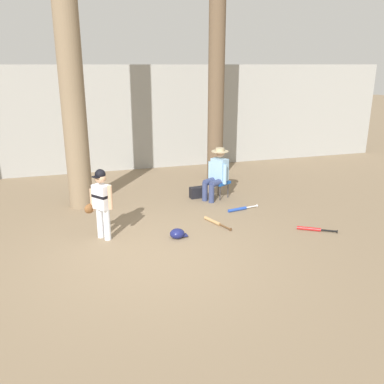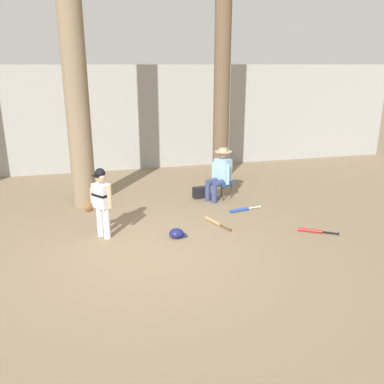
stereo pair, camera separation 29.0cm
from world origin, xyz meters
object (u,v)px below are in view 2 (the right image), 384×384
Objects in this scene: tree_near_player at (76,85)px; bat_wood_tan at (215,222)px; bat_red_barrel at (313,231)px; young_ballplayer at (101,199)px; handbag_beside_stool at (200,193)px; folding_stool at (223,183)px; batting_helmet_navy at (177,233)px; bat_blue_youth at (242,210)px; tree_behind_spectator at (222,95)px; seated_spectator at (220,173)px.

bat_wood_tan is at bearing -36.78° from tree_near_player.
bat_wood_tan is (-1.67, 0.89, 0.00)m from bat_red_barrel.
young_ballplayer is 3.00m from handbag_beside_stool.
young_ballplayer is 2.38× the size of folding_stool.
folding_stool is (2.86, 1.63, -0.38)m from young_ballplayer.
tree_near_player is at bearing 124.56° from batting_helmet_navy.
bat_blue_youth is 1.96m from batting_helmet_navy.
handbag_beside_stool is (-1.00, -1.52, -2.13)m from tree_behind_spectator.
seated_spectator is at bearing -108.56° from tree_behind_spectator.
bat_wood_tan is (-0.67, -1.53, -0.33)m from folding_stool.
handbag_beside_stool is at bearing 119.18° from bat_blue_youth.
seated_spectator reaches higher than bat_wood_tan.
tree_near_player is 3.90m from folding_stool.
tree_near_player is 3.90m from tree_behind_spectator.
handbag_beside_stool is 2.38m from batting_helmet_navy.
handbag_beside_stool is at bearing -4.20° from tree_near_player.
bat_blue_youth is (0.12, -0.97, -0.33)m from folding_stool.
young_ballplayer is 3.19m from seated_spectator.
tree_near_player reaches higher than folding_stool.
tree_behind_spectator reaches higher than young_ballplayer.
young_ballplayer is 4.04× the size of batting_helmet_navy.
handbag_beside_stool is at bearing 84.51° from bat_wood_tan.
folding_stool is at bearing 30.40° from seated_spectator.
young_ballplayer reaches higher than bat_wood_tan.
bat_red_barrel is (1.08, -2.37, -0.61)m from seated_spectator.
batting_helmet_navy is at bearing -128.00° from folding_stool.
tree_behind_spectator is at bearing 70.05° from bat_wood_tan.
bat_wood_tan is at bearing 151.85° from bat_red_barrel.
bat_wood_tan is 2.37× the size of batting_helmet_navy.
tree_near_player is 3.80m from batting_helmet_navy.
folding_stool reaches higher than bat_red_barrel.
tree_behind_spectator is 7.77× the size of bat_red_barrel.
bat_blue_youth is (3.28, -1.31, -2.59)m from tree_near_player.
bat_blue_youth is 0.96m from bat_wood_tan.
handbag_beside_stool is at bearing 155.56° from seated_spectator.
bat_blue_youth is at bearing 12.35° from young_ballplayer.
tree_behind_spectator is 2.42m from seated_spectator.
folding_stool is at bearing 52.00° from batting_helmet_navy.
tree_behind_spectator is 15.18× the size of handbag_beside_stool.
young_ballplayer is 1.73× the size of bat_blue_youth.
seated_spectator is 1.12m from bat_blue_youth.
folding_stool is at bearing 66.39° from bat_wood_tan.
folding_stool reaches higher than batting_helmet_navy.
bat_red_barrel is 2.59m from batting_helmet_navy.
seated_spectator is at bearing -149.60° from folding_stool.
bat_red_barrel is (1.51, -2.56, -0.10)m from handbag_beside_stool.
tree_behind_spectator reaches higher than folding_stool.
bat_blue_youth is at bearing -21.80° from tree_near_player.
folding_stool is at bearing 112.41° from bat_red_barrel.
bat_wood_tan is at bearing -95.49° from handbag_beside_stool.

